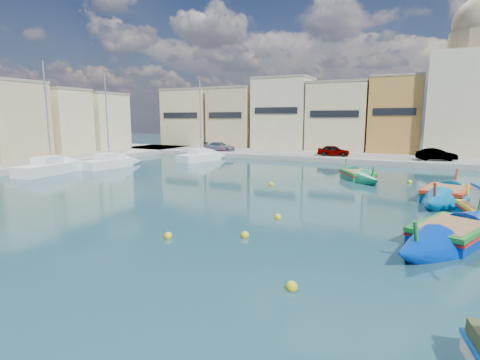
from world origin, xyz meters
The scene contains 12 objects.
ground centered at (0.00, 0.00, 0.00)m, with size 160.00×160.00×0.00m, color #153541.
north_quay centered at (0.00, 32.00, 0.30)m, with size 80.00×8.00×0.60m, color gray.
north_townhouses centered at (6.68, 39.36, 5.00)m, with size 83.20×7.87×10.19m.
church_block centered at (10.00, 40.00, 8.41)m, with size 10.00×10.00×19.10m.
parked_cars centered at (-6.99, 30.50, 1.22)m, with size 30.42×2.52×1.28m.
luzzu_cyan_mid centered at (6.51, 12.37, 0.29)m, with size 4.23×9.72×2.80m.
luzzu_green centered at (0.29, 18.16, 0.26)m, with size 5.70×7.64×2.44m.
luzzu_blue_south centered at (6.32, 3.40, 0.29)m, with size 5.68×9.57×2.74m.
yacht_north centered at (-18.15, 24.70, 0.40)m, with size 3.80×7.81×10.05m.
yacht_midnorth centered at (-23.62, 15.54, 0.40)m, with size 2.83×7.28×10.07m.
yacht_mid centered at (-25.70, 10.44, 0.42)m, with size 3.48×8.82×10.82m.
mooring_buoys centered at (0.83, 4.19, 0.08)m, with size 18.02×22.07×0.36m.
Camera 1 is at (5.01, -13.91, 5.14)m, focal length 28.00 mm.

